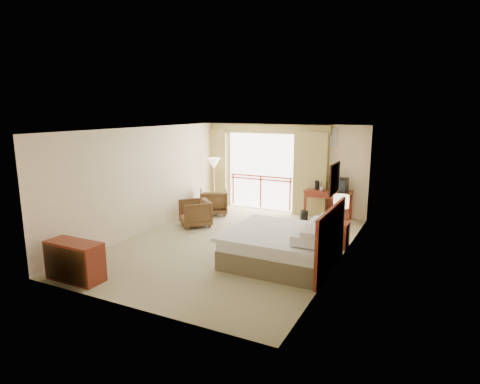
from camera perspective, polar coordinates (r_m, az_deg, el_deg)
The scene contains 29 objects.
floor at distance 9.59m, azimuth -1.01°, elevation -7.37°, with size 7.00×7.00×0.00m, color #958F66.
ceiling at distance 9.08m, azimuth -1.07°, elevation 8.96°, with size 7.00×7.00×0.00m, color white.
wall_back at distance 12.41m, azimuth 6.46°, elevation 3.36°, with size 5.00×5.00×0.00m, color beige.
wall_front at distance 6.43m, azimuth -15.64°, elevation -4.84°, with size 5.00×5.00×0.00m, color beige.
wall_left at distance 10.61m, azimuth -13.11°, elevation 1.72°, with size 7.00×7.00×0.00m, color beige.
wall_right at distance 8.41m, azimuth 14.26°, elevation -0.91°, with size 7.00×7.00×0.00m, color beige.
balcony_door at distance 12.70m, azimuth 3.02°, elevation 2.93°, with size 2.40×2.40×0.00m, color white.
balcony_railing at distance 12.75m, azimuth 2.96°, elevation 1.19°, with size 2.09×0.03×1.02m.
curtain_left at distance 13.32m, azimuth -3.74°, elevation 3.54°, with size 1.00×0.26×2.50m, color #968549.
curtain_right at distance 12.02m, azimuth 10.01°, elevation 2.50°, with size 1.00×0.26×2.50m, color #968549.
valance at distance 12.48m, azimuth 2.90°, elevation 9.00°, with size 4.40×0.22×0.28m, color #968549.
hvac_vent at distance 11.89m, azimuth 12.46°, elevation 7.65°, with size 0.50×0.04×0.50m, color silver.
bed at distance 8.38m, azimuth 6.26°, elevation -7.58°, with size 2.13×2.06×0.97m.
headboard at distance 8.03m, azimuth 12.80°, elevation -6.61°, with size 0.06×2.10×1.30m, color #5D1B11.
framed_art at distance 7.74m, azimuth 13.28°, elevation 1.85°, with size 0.04×0.72×0.60m.
nightstand at distance 9.60m, azimuth 13.90°, elevation -5.89°, with size 0.41×0.48×0.58m, color #5D1B11.
table_lamp at distance 9.45m, azimuth 14.20°, elevation -1.37°, with size 0.35×0.35×0.61m.
phone at distance 9.37m, azimuth 13.50°, elevation -4.18°, with size 0.18×0.14×0.08m, color black.
desk at distance 11.82m, azimuth 12.52°, elevation -0.66°, with size 1.30×0.63×0.85m.
tv at distance 11.61m, azimuth 13.96°, elevation 1.01°, with size 0.45×0.35×0.40m.
coffee_maker at distance 11.79m, azimuth 10.87°, elevation 0.96°, with size 0.12×0.12×0.27m, color black.
cup at distance 11.72m, azimuth 11.50°, elevation 0.47°, with size 0.07×0.07×0.11m, color white.
wastebasket at distance 11.68m, azimuth 9.10°, elevation -3.31°, with size 0.22×0.22×0.28m, color black.
armchair_far at distance 12.26m, azimuth -3.75°, elevation -3.14°, with size 0.81×0.83×0.76m, color #4C321B.
armchair_near at distance 11.08m, azimuth -6.35°, elevation -4.80°, with size 0.77×0.79×0.72m, color #4C321B.
side_table at distance 11.75m, azimuth -5.67°, elevation -2.11°, with size 0.45×0.45×0.49m.
book at distance 11.72m, azimuth -5.69°, elevation -1.36°, with size 0.16×0.22×0.02m, color white.
floor_lamp at distance 12.63m, azimuth -3.75°, elevation 3.82°, with size 0.42×0.42×1.64m.
dresser at distance 8.14m, azimuth -22.46°, elevation -9.06°, with size 1.11×0.47×0.74m.
Camera 1 is at (4.19, -8.04, 3.13)m, focal length 30.00 mm.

